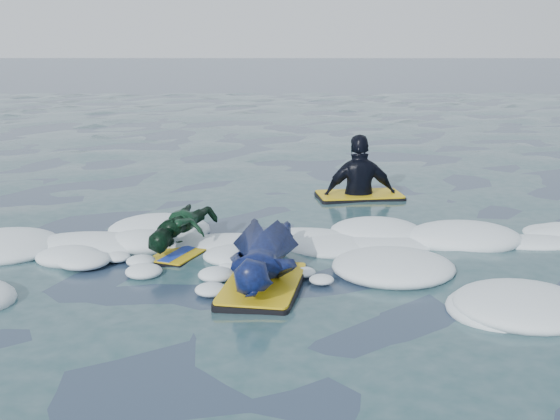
% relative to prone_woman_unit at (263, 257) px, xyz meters
% --- Properties ---
extents(ground, '(120.00, 120.00, 0.00)m').
position_rel_prone_woman_unit_xyz_m(ground, '(-0.01, -0.28, -0.24)').
color(ground, '#1C2B43').
rests_on(ground, ground).
extents(foam_band, '(12.00, 3.10, 0.30)m').
position_rel_prone_woman_unit_xyz_m(foam_band, '(-0.01, 0.75, -0.24)').
color(foam_band, white).
rests_on(foam_band, ground).
extents(prone_woman_unit, '(0.85, 1.85, 0.47)m').
position_rel_prone_woman_unit_xyz_m(prone_woman_unit, '(0.00, 0.00, 0.00)').
color(prone_woman_unit, black).
rests_on(prone_woman_unit, ground).
extents(prone_child_unit, '(0.88, 1.25, 0.44)m').
position_rel_prone_woman_unit_xyz_m(prone_child_unit, '(-0.87, 0.93, -0.02)').
color(prone_child_unit, black).
rests_on(prone_child_unit, ground).
extents(waiting_rider_unit, '(1.26, 0.81, 1.76)m').
position_rel_prone_woman_unit_xyz_m(waiting_rider_unit, '(1.25, 3.35, -0.21)').
color(waiting_rider_unit, black).
rests_on(waiting_rider_unit, ground).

